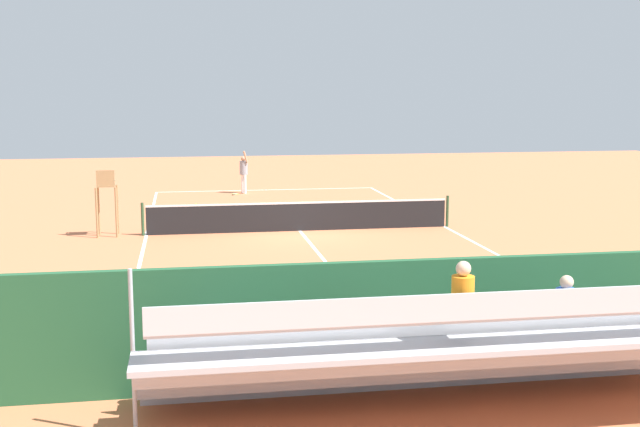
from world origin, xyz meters
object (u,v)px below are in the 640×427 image
(tennis_net, at_px, (300,216))
(tennis_ball_near, at_px, (196,204))
(bleacher_stand, at_px, (447,352))
(equipment_bag, at_px, (467,353))
(tennis_racket, at_px, (235,194))
(courtside_bench, at_px, (550,325))
(tennis_player, at_px, (244,171))
(umpire_chair, at_px, (107,196))

(tennis_net, height_order, tennis_ball_near, tennis_net)
(bleacher_stand, bearing_deg, tennis_ball_near, -81.52)
(tennis_ball_near, bearing_deg, tennis_net, 116.66)
(equipment_bag, bearing_deg, tennis_racket, -83.85)
(bleacher_stand, bearing_deg, courtside_bench, -141.61)
(bleacher_stand, relative_size, tennis_player, 4.70)
(tennis_racket, bearing_deg, courtside_bench, 100.04)
(courtside_bench, relative_size, tennis_player, 0.93)
(bleacher_stand, xyz_separation_m, tennis_ball_near, (3.27, -21.91, -0.87))
(umpire_chair, bearing_deg, courtside_bench, 123.26)
(courtside_bench, distance_m, equipment_bag, 1.63)
(equipment_bag, distance_m, tennis_player, 23.50)
(tennis_net, height_order, courtside_bench, tennis_net)
(equipment_bag, relative_size, tennis_ball_near, 13.64)
(equipment_bag, xyz_separation_m, tennis_ball_near, (4.28, -19.98, -0.15))
(bleacher_stand, bearing_deg, tennis_player, -87.60)
(tennis_player, bearing_deg, tennis_ball_near, 57.11)
(courtside_bench, bearing_deg, umpire_chair, -56.74)
(tennis_net, xyz_separation_m, umpire_chair, (6.20, -0.07, 0.81))
(umpire_chair, distance_m, tennis_player, 11.16)
(equipment_bag, bearing_deg, tennis_player, -84.93)
(tennis_net, bearing_deg, tennis_racket, -81.12)
(tennis_player, relative_size, tennis_racket, 3.32)
(courtside_bench, bearing_deg, equipment_bag, 4.66)
(bleacher_stand, height_order, umpire_chair, bleacher_stand)
(tennis_player, bearing_deg, tennis_racket, 39.04)
(courtside_bench, bearing_deg, tennis_racket, -79.96)
(tennis_net, distance_m, umpire_chair, 6.25)
(tennis_net, relative_size, tennis_racket, 17.77)
(umpire_chair, bearing_deg, tennis_net, 179.35)
(courtside_bench, xyz_separation_m, tennis_racket, (4.06, -22.93, -0.54))
(umpire_chair, distance_m, courtside_bench, 15.97)
(bleacher_stand, bearing_deg, tennis_racket, -86.63)
(equipment_bag, bearing_deg, tennis_ball_near, -77.91)
(tennis_net, relative_size, equipment_bag, 11.44)
(courtside_bench, relative_size, tennis_racket, 3.11)
(tennis_net, height_order, tennis_player, tennis_player)
(bleacher_stand, bearing_deg, tennis_net, -90.15)
(tennis_net, distance_m, tennis_player, 10.07)
(equipment_bag, relative_size, tennis_player, 0.47)
(bleacher_stand, xyz_separation_m, umpire_chair, (6.16, -15.39, 0.41))
(equipment_bag, bearing_deg, courtside_bench, -175.34)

